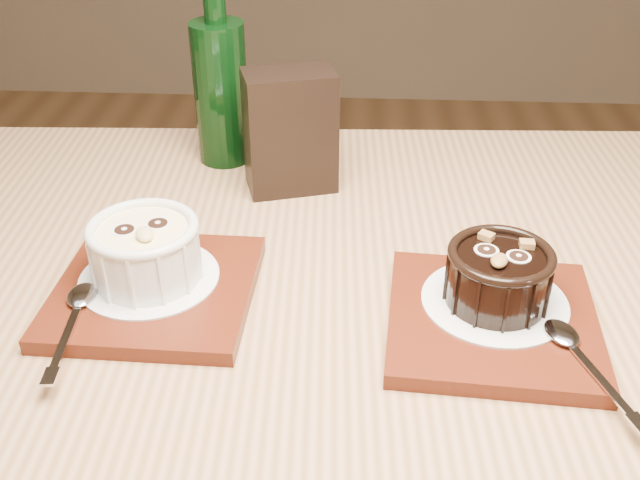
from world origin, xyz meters
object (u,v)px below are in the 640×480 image
Objects in this scene: tray_left at (155,291)px; ramekin_dark at (499,274)px; ramekin_white at (145,248)px; tray_right at (492,321)px; table at (322,382)px; green_bottle at (221,87)px; condiment_stand at (290,131)px.

tray_left is 0.31m from ramekin_dark.
tray_right is at bearing -31.53° from ramekin_white.
ramekin_dark is (0.32, -0.02, -0.00)m from ramekin_white.
table is 6.85× the size of tray_right.
ramekin_dark is at bearing -1.74° from tray_left.
tray_left is at bearing -78.59° from ramekin_white.
green_bottle is at bearing 114.69° from table.
condiment_stand is at bearing 102.04° from table.
ramekin_dark is 0.31m from condiment_stand.
ramekin_white is at bearing -117.51° from condiment_stand.
ramekin_dark is at bearing -28.17° from ramekin_white.
ramekin_white reaches higher than tray_left.
green_bottle reaches higher than ramekin_dark.
tray_left is 0.26m from condiment_stand.
ramekin_dark is (0.00, 0.02, 0.04)m from tray_right.
tray_right is (0.15, -0.02, 0.10)m from table.
ramekin_white reaches higher than table.
green_bottle is at bearing 142.11° from condiment_stand.
condiment_stand reaches higher than ramekin_white.
tray_left is at bearing -163.38° from ramekin_dark.
tray_left reaches higher than table.
ramekin_white is (-0.16, 0.02, 0.14)m from table.
condiment_stand is at bearing -37.89° from green_bottle.
condiment_stand is at bearing 37.65° from ramekin_white.
tray_right is 0.33m from condiment_stand.
tray_left is 1.00× the size of tray_right.
tray_right is 1.29× the size of condiment_stand.
table is at bearing 172.32° from tray_right.
condiment_stand is at bearing 149.18° from ramekin_dark.
tray_right is 0.75× the size of green_bottle.
ramekin_dark is 0.43m from green_bottle.
ramekin_dark reaches higher than table.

